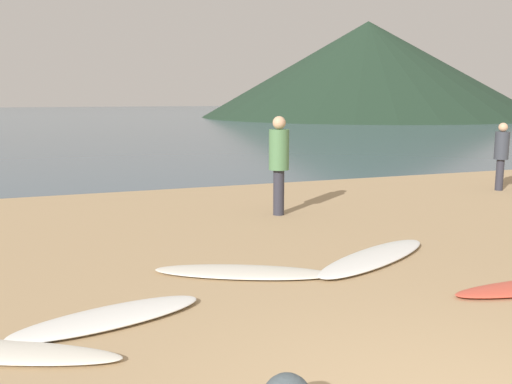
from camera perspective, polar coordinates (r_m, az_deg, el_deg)
ground_plane at (r=12.86m, az=-9.10°, el=-0.66°), size 120.00×120.00×0.20m
ocean_water at (r=63.18m, az=-18.06°, el=7.28°), size 140.00×100.00×0.01m
headland_hill at (r=59.96m, az=11.13°, el=12.02°), size 33.79×33.79×9.54m
surfboard_3 at (r=5.85m, az=-14.63°, el=-12.14°), size 2.02×1.06×0.09m
surfboard_4 at (r=7.06m, az=-1.34°, el=-8.07°), size 2.25×1.47×0.07m
surfboard_5 at (r=7.79m, az=11.81°, el=-6.46°), size 2.42×1.66×0.10m
person_0 at (r=10.35m, az=2.33°, el=3.52°), size 0.37×0.37×1.82m
person_2 at (r=14.27m, az=23.52°, el=3.84°), size 0.32×0.32×1.57m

